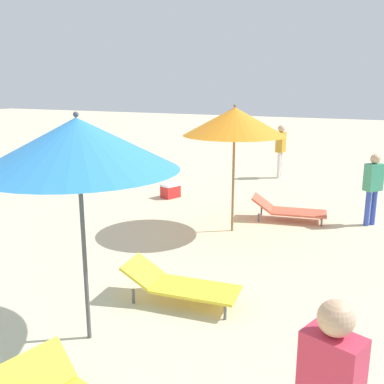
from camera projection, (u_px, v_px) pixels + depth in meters
umbrella_second at (78, 144)px, 4.67m from camera, size 2.18×2.18×2.64m
lounger_second_shoreside at (180, 284)px, 6.01m from camera, size 1.63×0.74×0.52m
umbrella_farthest at (235, 122)px, 8.50m from camera, size 2.01×2.01×2.54m
lounger_farthest_shoreside at (288, 210)px, 9.65m from camera, size 1.67×0.87×0.52m
person_walking_near at (373, 183)px, 9.17m from camera, size 0.40×0.42×1.53m
person_walking_far at (281, 146)px, 13.89m from camera, size 0.26×0.38×1.68m
cooler_box at (170, 191)px, 11.63m from camera, size 0.47×0.54×0.37m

